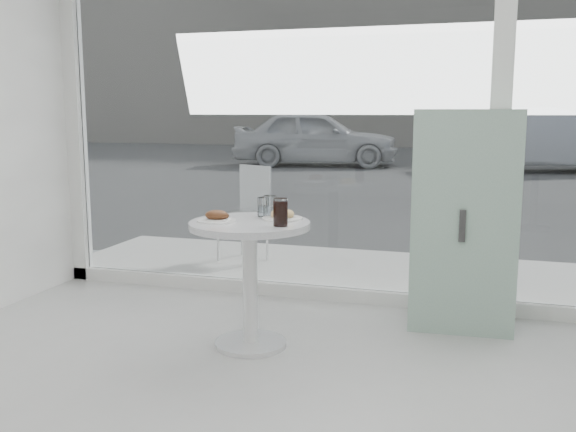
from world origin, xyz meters
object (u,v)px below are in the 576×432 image
(patio_chair, at_px, (248,207))
(cola_glass, at_px, (280,213))
(plate_donut, at_px, (282,216))
(main_table, at_px, (250,258))
(mint_cabinet, at_px, (464,220))
(car_silver, at_px, (545,140))
(water_tumbler_a, at_px, (263,208))
(water_tumbler_b, at_px, (270,208))
(car_white, at_px, (316,138))
(plate_fritter, at_px, (217,217))

(patio_chair, relative_size, cola_glass, 5.47)
(plate_donut, bearing_deg, main_table, -139.86)
(mint_cabinet, xyz_separation_m, cola_glass, (-0.98, -0.86, 0.13))
(mint_cabinet, bearing_deg, main_table, -150.36)
(patio_chair, height_order, plate_donut, patio_chair)
(patio_chair, distance_m, car_silver, 11.28)
(patio_chair, relative_size, water_tumbler_a, 7.36)
(main_table, height_order, water_tumbler_b, water_tumbler_b)
(car_silver, bearing_deg, water_tumbler_b, 152.08)
(car_silver, height_order, water_tumbler_a, car_silver)
(patio_chair, xyz_separation_m, water_tumbler_a, (0.78, -1.77, 0.28))
(car_white, relative_size, plate_fritter, 18.38)
(patio_chair, distance_m, cola_glass, 2.31)
(plate_fritter, bearing_deg, patio_chair, 105.95)
(mint_cabinet, height_order, patio_chair, mint_cabinet)
(cola_glass, bearing_deg, car_white, 103.84)
(patio_chair, height_order, car_silver, car_silver)
(water_tumbler_b, relative_size, cola_glass, 0.84)
(main_table, xyz_separation_m, water_tumbler_a, (0.01, 0.21, 0.27))
(car_white, distance_m, cola_glass, 13.26)
(car_silver, distance_m, cola_glass, 13.05)
(main_table, distance_m, patio_chair, 2.12)
(water_tumbler_a, bearing_deg, mint_cabinet, 25.42)
(main_table, bearing_deg, cola_glass, -21.28)
(mint_cabinet, height_order, plate_fritter, mint_cabinet)
(plate_fritter, xyz_separation_m, plate_donut, (0.34, 0.19, -0.01))
(car_silver, xyz_separation_m, water_tumbler_a, (-2.61, -12.53, 0.07))
(water_tumbler_a, relative_size, cola_glass, 0.74)
(mint_cabinet, xyz_separation_m, car_silver, (1.43, 11.96, 0.03))
(water_tumbler_a, bearing_deg, plate_fritter, -126.22)
(plate_donut, height_order, water_tumbler_a, water_tumbler_a)
(patio_chair, relative_size, plate_fritter, 3.76)
(plate_fritter, bearing_deg, mint_cabinet, 31.01)
(plate_donut, relative_size, water_tumbler_a, 2.07)
(water_tumbler_a, relative_size, water_tumbler_b, 0.89)
(patio_chair, bearing_deg, car_white, 123.19)
(mint_cabinet, bearing_deg, patio_chair, 145.33)
(mint_cabinet, relative_size, plate_fritter, 6.17)
(car_silver, relative_size, water_tumbler_b, 34.04)
(plate_donut, relative_size, cola_glass, 1.54)
(main_table, height_order, patio_chair, patio_chair)
(main_table, distance_m, water_tumbler_a, 0.34)
(main_table, distance_m, cola_glass, 0.38)
(patio_chair, bearing_deg, mint_cabinet, -9.72)
(water_tumbler_b, xyz_separation_m, cola_glass, (0.16, -0.28, 0.02))
(car_white, bearing_deg, patio_chair, -179.31)
(cola_glass, bearing_deg, water_tumbler_b, 119.38)
(car_white, distance_m, water_tumbler_a, 12.92)
(mint_cabinet, height_order, car_silver, car_silver)
(plate_fritter, xyz_separation_m, water_tumbler_b, (0.24, 0.25, 0.03))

